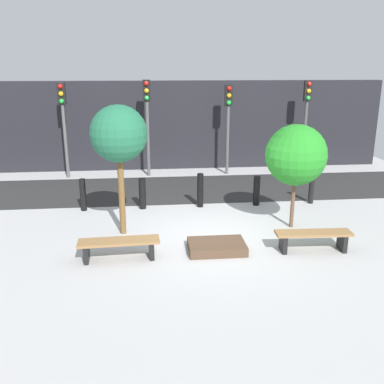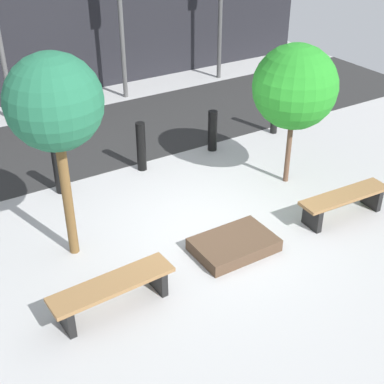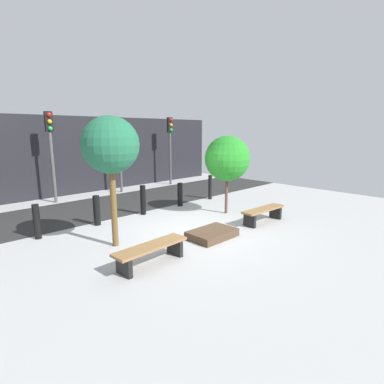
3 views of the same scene
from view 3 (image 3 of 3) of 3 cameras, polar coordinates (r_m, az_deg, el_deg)
ground_plane at (r=8.78m, az=0.38°, el=-7.50°), size 18.00×18.00×0.00m
road_strip at (r=12.26m, az=-14.49°, el=-2.31°), size 18.00×3.41×0.01m
building_facade at (r=14.91m, az=-21.18°, el=6.55°), size 16.20×0.50×3.52m
bench_left at (r=6.68m, az=-7.78°, el=-10.95°), size 1.79×0.54×0.45m
bench_right at (r=9.79m, az=13.44°, el=-3.78°), size 1.76×0.50×0.46m
planter_bed at (r=8.29m, az=3.86°, el=-7.95°), size 1.30×0.87×0.21m
tree_behind_left_bench at (r=7.47m, az=-15.28°, el=8.45°), size 1.38×1.38×3.23m
tree_behind_right_bench at (r=10.38m, az=6.73°, el=6.32°), size 1.55×1.55×2.71m
bollard_far_left at (r=9.09m, az=-27.48°, el=-5.03°), size 0.18×0.18×0.95m
bollard_left at (r=9.69m, az=-17.70°, el=-3.36°), size 0.20×0.20×0.93m
bollard_center at (r=10.52m, az=-9.31°, el=-1.51°), size 0.19×0.19×1.03m
bollard_right at (r=11.58m, az=-2.30°, el=-0.48°), size 0.20×0.20×0.90m
bollard_far_right at (r=12.76m, az=3.48°, el=0.93°), size 0.16×0.16×1.03m
traffic_light_mid_west at (r=13.12m, az=-25.34°, el=8.85°), size 0.28×0.27×3.61m
traffic_light_mid_east at (r=14.41m, az=-13.64°, el=9.27°), size 0.28×0.27×3.41m
traffic_light_east at (r=16.18m, az=-4.18°, el=10.13°), size 0.28×0.27×3.56m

